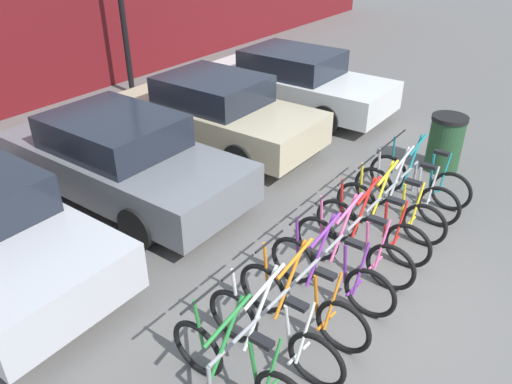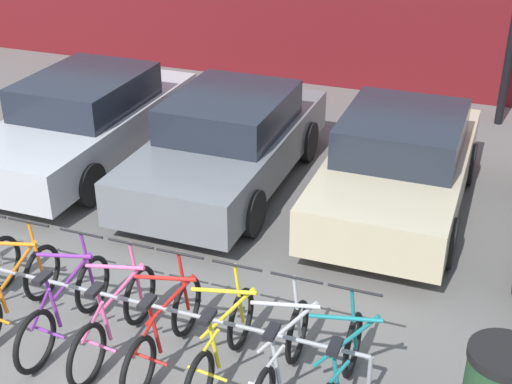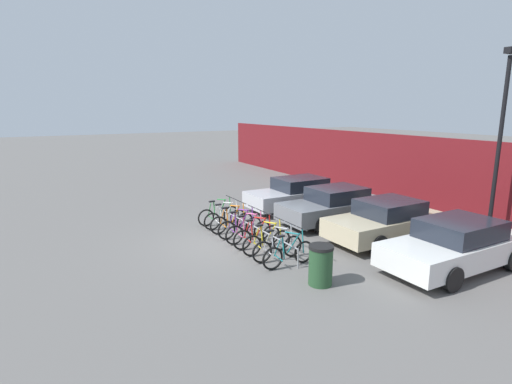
{
  "view_description": "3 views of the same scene",
  "coord_description": "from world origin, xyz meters",
  "px_view_note": "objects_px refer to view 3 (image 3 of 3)",
  "views": [
    {
      "loc": [
        -4.67,
        -1.55,
        4.21
      ],
      "look_at": [
        0.37,
        2.14,
        0.64
      ],
      "focal_mm": 35.0,
      "sensor_mm": 36.0,
      "label": 1
    },
    {
      "loc": [
        3.68,
        -4.45,
        4.89
      ],
      "look_at": [
        1.12,
        2.38,
        1.1
      ],
      "focal_mm": 50.0,
      "sensor_mm": 36.0,
      "label": 2
    },
    {
      "loc": [
        11.4,
        -5.46,
        4.38
      ],
      "look_at": [
        -1.23,
        1.66,
        1.31
      ],
      "focal_mm": 28.0,
      "sensor_mm": 36.0,
      "label": 3
    }
  ],
  "objects_px": {
    "bicycle_orange": "(232,222)",
    "bicycle_pink": "(249,231)",
    "bicycle_green": "(219,215)",
    "car_white": "(456,245)",
    "car_silver": "(298,194)",
    "trash_bin": "(321,265)",
    "lamp_post": "(501,134)",
    "bicycle_purple": "(240,227)",
    "bicycle_red": "(257,236)",
    "bicycle_white": "(225,218)",
    "bike_rack": "(252,227)",
    "car_beige": "(387,221)",
    "bicycle_silver": "(278,247)",
    "bicycle_teal": "(289,254)",
    "car_grey": "(335,205)",
    "bicycle_yellow": "(267,241)"
  },
  "relations": [
    {
      "from": "bicycle_orange",
      "to": "car_beige",
      "type": "relative_size",
      "value": 0.41
    },
    {
      "from": "bicycle_green",
      "to": "bicycle_white",
      "type": "distance_m",
      "value": 0.58
    },
    {
      "from": "bicycle_yellow",
      "to": "car_beige",
      "type": "distance_m",
      "value": 4.2
    },
    {
      "from": "bicycle_purple",
      "to": "bicycle_red",
      "type": "distance_m",
      "value": 1.15
    },
    {
      "from": "bicycle_white",
      "to": "car_beige",
      "type": "bearing_deg",
      "value": 49.0
    },
    {
      "from": "bicycle_orange",
      "to": "bicycle_pink",
      "type": "height_order",
      "value": "same"
    },
    {
      "from": "car_silver",
      "to": "car_beige",
      "type": "height_order",
      "value": "same"
    },
    {
      "from": "bicycle_green",
      "to": "car_white",
      "type": "height_order",
      "value": "car_white"
    },
    {
      "from": "bicycle_green",
      "to": "car_beige",
      "type": "height_order",
      "value": "car_beige"
    },
    {
      "from": "bicycle_purple",
      "to": "bicycle_pink",
      "type": "relative_size",
      "value": 1.0
    },
    {
      "from": "bicycle_white",
      "to": "bicycle_yellow",
      "type": "height_order",
      "value": "same"
    },
    {
      "from": "bicycle_green",
      "to": "trash_bin",
      "type": "bearing_deg",
      "value": -0.55
    },
    {
      "from": "bicycle_white",
      "to": "bicycle_purple",
      "type": "height_order",
      "value": "same"
    },
    {
      "from": "bicycle_teal",
      "to": "trash_bin",
      "type": "xyz_separation_m",
      "value": [
        1.37,
        0.04,
        0.14
      ]
    },
    {
      "from": "bike_rack",
      "to": "bicycle_orange",
      "type": "height_order",
      "value": "bicycle_orange"
    },
    {
      "from": "bicycle_red",
      "to": "bike_rack",
      "type": "bearing_deg",
      "value": 163.09
    },
    {
      "from": "bicycle_silver",
      "to": "car_beige",
      "type": "height_order",
      "value": "car_beige"
    },
    {
      "from": "bicycle_white",
      "to": "lamp_post",
      "type": "relative_size",
      "value": 0.27
    },
    {
      "from": "bicycle_orange",
      "to": "car_beige",
      "type": "height_order",
      "value": "car_beige"
    },
    {
      "from": "bicycle_pink",
      "to": "lamp_post",
      "type": "height_order",
      "value": "lamp_post"
    },
    {
      "from": "bicycle_white",
      "to": "car_white",
      "type": "bearing_deg",
      "value": 33.85
    },
    {
      "from": "car_grey",
      "to": "car_beige",
      "type": "distance_m",
      "value": 2.52
    },
    {
      "from": "bicycle_pink",
      "to": "bicycle_red",
      "type": "bearing_deg",
      "value": 2.68
    },
    {
      "from": "lamp_post",
      "to": "car_silver",
      "type": "bearing_deg",
      "value": -147.21
    },
    {
      "from": "bike_rack",
      "to": "lamp_post",
      "type": "height_order",
      "value": "lamp_post"
    },
    {
      "from": "lamp_post",
      "to": "bicycle_yellow",
      "type": "bearing_deg",
      "value": -104.91
    },
    {
      "from": "car_silver",
      "to": "car_beige",
      "type": "distance_m",
      "value": 4.99
    },
    {
      "from": "bicycle_teal",
      "to": "car_white",
      "type": "xyz_separation_m",
      "value": [
        2.4,
        3.91,
        0.31
      ]
    },
    {
      "from": "bike_rack",
      "to": "bicycle_yellow",
      "type": "xyz_separation_m",
      "value": [
        1.2,
        -0.15,
        -0.12
      ]
    },
    {
      "from": "bicycle_white",
      "to": "bike_rack",
      "type": "bearing_deg",
      "value": 7.82
    },
    {
      "from": "trash_bin",
      "to": "bike_rack",
      "type": "bearing_deg",
      "value": 178.36
    },
    {
      "from": "bicycle_purple",
      "to": "trash_bin",
      "type": "bearing_deg",
      "value": 1.23
    },
    {
      "from": "bicycle_green",
      "to": "car_silver",
      "type": "xyz_separation_m",
      "value": [
        -0.46,
        4.01,
        0.31
      ]
    },
    {
      "from": "bicycle_silver",
      "to": "car_silver",
      "type": "distance_m",
      "value": 6.14
    },
    {
      "from": "bicycle_teal",
      "to": "bicycle_red",
      "type": "bearing_deg",
      "value": -176.78
    },
    {
      "from": "bicycle_yellow",
      "to": "lamp_post",
      "type": "height_order",
      "value": "lamp_post"
    },
    {
      "from": "bike_rack",
      "to": "car_grey",
      "type": "height_order",
      "value": "car_grey"
    },
    {
      "from": "lamp_post",
      "to": "car_grey",
      "type": "bearing_deg",
      "value": -132.76
    },
    {
      "from": "bicycle_teal",
      "to": "car_silver",
      "type": "relative_size",
      "value": 0.38
    },
    {
      "from": "car_grey",
      "to": "bicycle_yellow",
      "type": "bearing_deg",
      "value": -68.6
    },
    {
      "from": "car_beige",
      "to": "trash_bin",
      "type": "bearing_deg",
      "value": -68.41
    },
    {
      "from": "car_silver",
      "to": "car_white",
      "type": "relative_size",
      "value": 1.01
    },
    {
      "from": "bicycle_teal",
      "to": "bicycle_green",
      "type": "bearing_deg",
      "value": -176.78
    },
    {
      "from": "bicycle_red",
      "to": "bicycle_purple",
      "type": "bearing_deg",
      "value": 177.53
    },
    {
      "from": "bicycle_orange",
      "to": "car_silver",
      "type": "xyz_separation_m",
      "value": [
        -1.59,
        4.01,
        0.31
      ]
    },
    {
      "from": "bicycle_orange",
      "to": "trash_bin",
      "type": "xyz_separation_m",
      "value": [
        4.99,
        0.04,
        0.14
      ]
    },
    {
      "from": "bicycle_teal",
      "to": "lamp_post",
      "type": "xyz_separation_m",
      "value": [
        0.94,
        7.97,
        3.13
      ]
    },
    {
      "from": "bicycle_silver",
      "to": "car_white",
      "type": "relative_size",
      "value": 0.38
    },
    {
      "from": "car_silver",
      "to": "trash_bin",
      "type": "bearing_deg",
      "value": -31.07
    },
    {
      "from": "bicycle_red",
      "to": "bicycle_silver",
      "type": "relative_size",
      "value": 1.0
    }
  ]
}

